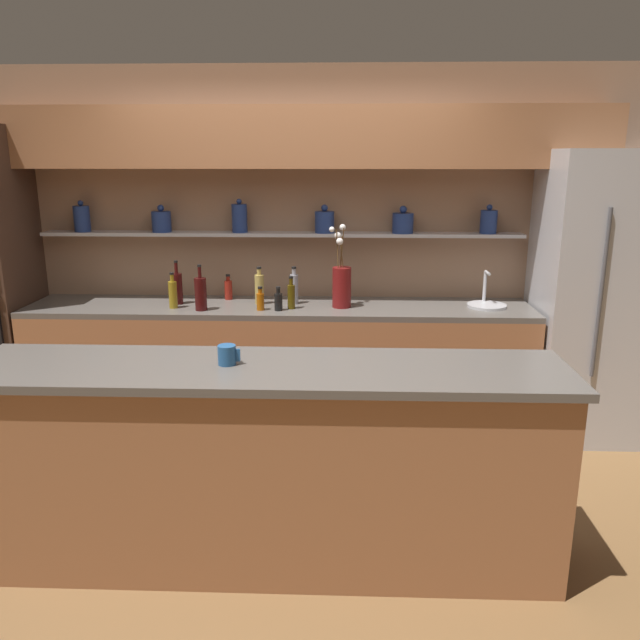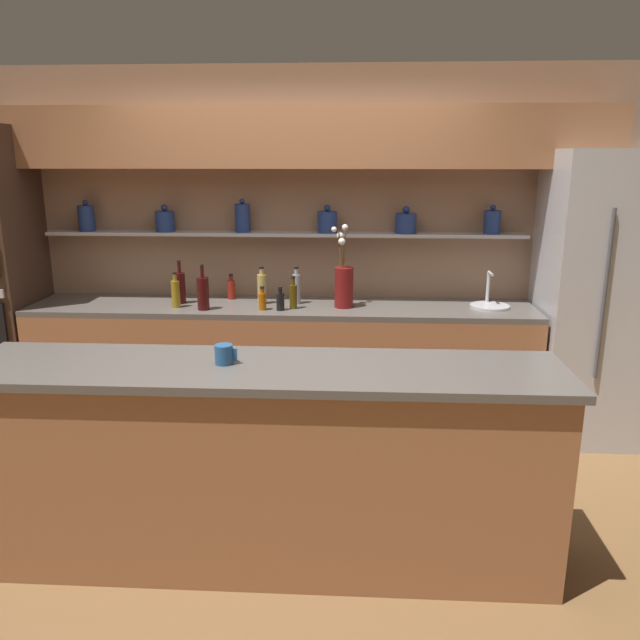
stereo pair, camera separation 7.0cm
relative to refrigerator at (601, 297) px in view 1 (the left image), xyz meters
The scene contains 17 objects.
ground_plane 2.67m from the refrigerator, 151.01° to the right, with size 12.00×12.00×0.00m, color brown.
back_wall_unit 2.26m from the refrigerator, behind, with size 5.20×0.44×2.60m.
back_counter_unit 2.34m from the refrigerator, behind, with size 3.64×0.62×0.92m.
island_counter 2.74m from the refrigerator, 143.54° to the right, with size 2.82×0.61×1.02m.
refrigerator is the anchor object (origin of this frame).
flower_vase 1.82m from the refrigerator, behind, with size 0.16×0.16×0.58m.
sink_fixture 0.79m from the refrigerator, behind, with size 0.28×0.28×0.25m.
bottle_wine_0 3.01m from the refrigerator, behind, with size 0.08×0.08×0.32m.
bottle_spirit_1 2.42m from the refrigerator, behind, with size 0.07×0.07×0.27m.
bottle_oil_2 3.01m from the refrigerator, behind, with size 0.06×0.06×0.25m.
bottle_wine_3 2.80m from the refrigerator, behind, with size 0.08×0.08×0.32m.
bottle_sauce_4 2.68m from the refrigerator, behind, with size 0.06×0.06×0.19m.
bottle_oil_5 2.17m from the refrigerator, behind, with size 0.05×0.05×0.23m.
bottle_sauce_6 2.26m from the refrigerator, behind, with size 0.06×0.06×0.17m.
bottle_sauce_7 2.39m from the refrigerator, behind, with size 0.05×0.05×0.17m.
bottle_spirit_8 2.17m from the refrigerator, behind, with size 0.06×0.06×0.27m.
coffee_mug 2.83m from the refrigerator, 146.01° to the right, with size 0.10×0.08×0.09m.
Camera 1 is at (0.36, -3.13, 1.96)m, focal length 35.00 mm.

